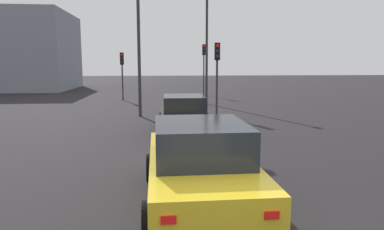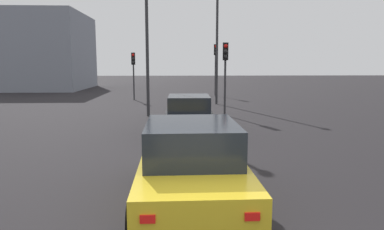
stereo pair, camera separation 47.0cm
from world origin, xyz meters
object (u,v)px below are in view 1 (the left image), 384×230
(car_yellow_second, at_px, (199,165))
(traffic_light_near_left, at_px, (122,66))
(traffic_light_far_left, at_px, (217,63))
(street_lamp_kerbside, at_px, (138,16))
(street_lamp_far, at_px, (207,31))
(traffic_light_near_right, at_px, (204,59))
(car_black_lead, at_px, (184,115))

(car_yellow_second, distance_m, traffic_light_near_left, 20.67)
(traffic_light_far_left, height_order, street_lamp_kerbside, street_lamp_kerbside)
(traffic_light_near_left, xyz_separation_m, street_lamp_far, (-3.04, -5.93, 2.33))
(car_yellow_second, bearing_deg, traffic_light_near_right, -8.04)
(car_yellow_second, distance_m, traffic_light_far_left, 12.26)
(car_black_lead, xyz_separation_m, street_lamp_kerbside, (4.76, 1.94, 4.37))
(car_black_lead, xyz_separation_m, street_lamp_far, (10.17, -2.28, 4.17))
(car_yellow_second, xyz_separation_m, traffic_light_far_left, (11.88, -2.33, 1.96))
(street_lamp_far, bearing_deg, traffic_light_near_left, 62.82)
(street_lamp_kerbside, bearing_deg, traffic_light_far_left, -89.75)
(car_black_lead, relative_size, traffic_light_near_left, 1.28)
(car_black_lead, height_order, street_lamp_far, street_lamp_far)
(car_yellow_second, relative_size, traffic_light_near_right, 1.07)
(car_yellow_second, distance_m, street_lamp_kerbside, 12.74)
(car_yellow_second, xyz_separation_m, traffic_light_near_right, (23.55, -3.15, 2.34))
(traffic_light_near_left, height_order, traffic_light_far_left, traffic_light_far_left)
(traffic_light_far_left, relative_size, street_lamp_kerbside, 0.43)
(car_black_lead, height_order, street_lamp_kerbside, street_lamp_kerbside)
(traffic_light_far_left, bearing_deg, car_yellow_second, -7.37)
(traffic_light_near_left, xyz_separation_m, traffic_light_far_left, (-8.43, -5.74, 0.17))
(traffic_light_near_right, xyz_separation_m, street_lamp_far, (-6.29, 0.63, 1.78))
(traffic_light_near_left, relative_size, traffic_light_near_right, 0.82)
(car_yellow_second, height_order, street_lamp_far, street_lamp_far)
(traffic_light_near_left, xyz_separation_m, street_lamp_kerbside, (-8.45, -1.70, 2.53))
(car_black_lead, xyz_separation_m, traffic_light_near_left, (13.21, 3.64, 1.84))
(car_yellow_second, relative_size, street_lamp_far, 0.55)
(car_black_lead, relative_size, traffic_light_far_left, 1.20)
(car_black_lead, xyz_separation_m, car_yellow_second, (-7.10, 0.24, 0.06))
(street_lamp_kerbside, bearing_deg, traffic_light_near_right, -22.56)
(car_black_lead, bearing_deg, traffic_light_near_right, -8.47)
(traffic_light_near_right, bearing_deg, traffic_light_near_left, -62.44)
(traffic_light_near_right, distance_m, street_lamp_far, 6.56)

